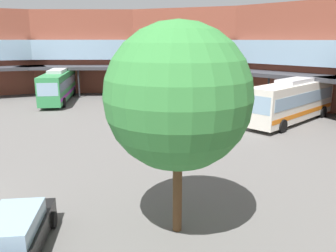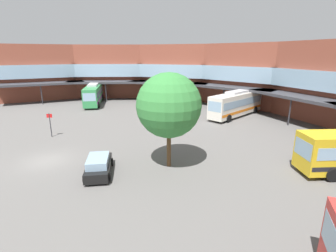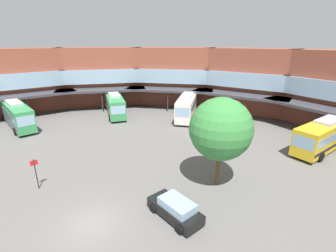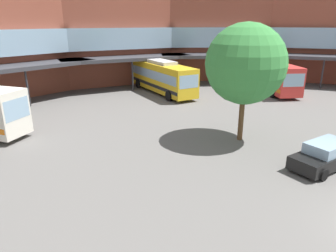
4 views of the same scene
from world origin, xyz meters
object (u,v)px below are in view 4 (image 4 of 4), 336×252
at_px(parked_car, 325,155).
at_px(plaza_tree, 246,64).
at_px(bus_3, 269,74).
at_px(bus_0, 162,77).

height_order(parked_car, plaza_tree, plaza_tree).
relative_size(bus_3, parked_car, 2.22).
bearing_deg(bus_0, parked_car, -3.05).
height_order(bus_0, bus_3, bus_3).
bearing_deg(parked_car, bus_3, -132.37).
bearing_deg(plaza_tree, parked_car, -98.00).
bearing_deg(parked_car, bus_0, -97.35).
xyz_separation_m(bus_0, bus_3, (9.66, -8.84, 0.01)).
bearing_deg(bus_3, plaza_tree, -30.03).
distance_m(bus_3, parked_car, 21.54).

